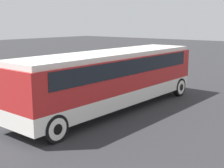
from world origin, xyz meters
TOP-DOWN VIEW (x-y plane):
  - ground_plane at (0.00, 0.00)m, footprint 120.00×120.00m
  - tour_bus at (0.10, 0.00)m, footprint 11.34×2.67m
  - parked_car_mid at (3.34, 7.66)m, footprint 4.03×1.84m

SIDE VIEW (x-z plane):
  - ground_plane at x=0.00m, z-range 0.00..0.00m
  - parked_car_mid at x=3.34m, z-range 0.00..1.32m
  - tour_bus at x=0.10m, z-range 0.31..3.20m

